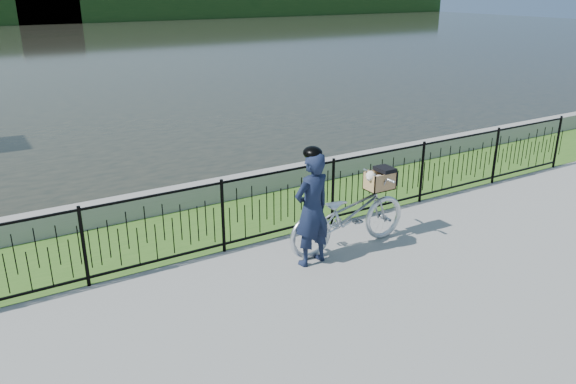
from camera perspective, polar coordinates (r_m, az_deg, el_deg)
ground at (r=7.84m, az=5.33°, el=-8.75°), size 120.00×120.00×0.00m
grass_strip at (r=9.83m, az=-3.68°, el=-2.42°), size 60.00×2.00×0.01m
water at (r=38.86m, az=-25.68°, el=12.82°), size 120.00×120.00×0.00m
quay_wall at (r=10.59m, az=-6.23°, el=0.36°), size 60.00×0.30×0.40m
fence at (r=8.80m, az=-0.72°, el=-1.16°), size 14.00×0.06×1.15m
far_building_right at (r=64.79m, az=-23.32°, el=16.86°), size 6.00×3.00×3.20m
bicycle_rig at (r=8.51m, az=6.20°, el=-2.20°), size 2.07×0.72×1.20m
cyclist at (r=7.87m, az=2.45°, el=-1.60°), size 0.66×0.49×1.74m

